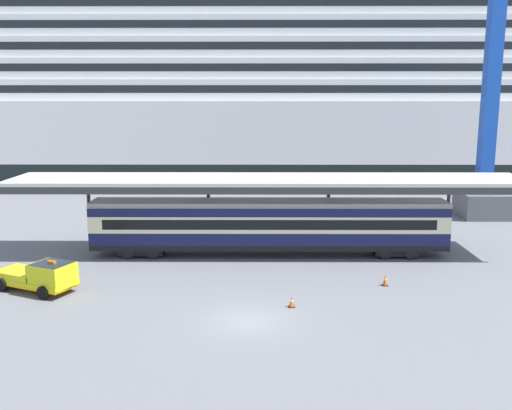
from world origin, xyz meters
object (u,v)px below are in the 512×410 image
at_px(traffic_cone_mid, 292,302).
at_px(quay_bollard, 11,278).
at_px(cruise_ship, 342,87).
at_px(service_truck, 41,276).
at_px(train_carriage, 269,225).
at_px(dockside_crane, 496,55).
at_px(traffic_cone_near, 385,280).

relative_size(traffic_cone_mid, quay_bollard, 0.66).
xyz_separation_m(cruise_ship, quay_bollard, (-27.12, -48.33, -12.37)).
bearing_deg(service_truck, train_carriage, 30.13).
height_order(cruise_ship, dockside_crane, dockside_crane).
relative_size(cruise_ship, traffic_cone_near, 220.33).
bearing_deg(traffic_cone_near, quay_bollard, -179.61).
relative_size(traffic_cone_near, dockside_crane, 0.01).
xyz_separation_m(traffic_cone_near, dockside_crane, (14.14, 20.44, 14.97)).
distance_m(traffic_cone_near, quay_bollard, 23.23).
xyz_separation_m(traffic_cone_mid, dockside_crane, (20.15, 24.12, 15.01)).
distance_m(cruise_ship, dockside_crane, 29.67).
distance_m(cruise_ship, service_truck, 56.52).
bearing_deg(cruise_ship, train_carriage, -104.92).
xyz_separation_m(traffic_cone_mid, quay_bollard, (-17.21, 3.52, 0.20)).
bearing_deg(cruise_ship, quay_bollard, -119.29).
height_order(train_carriage, traffic_cone_near, train_carriage).
xyz_separation_m(service_truck, quay_bollard, (-2.26, 1.01, -0.47)).
xyz_separation_m(cruise_ship, dockside_crane, (10.25, -27.73, 2.45)).
xyz_separation_m(cruise_ship, traffic_cone_near, (-3.89, -48.17, -12.53)).
bearing_deg(quay_bollard, service_truck, -24.16).
height_order(service_truck, traffic_cone_mid, service_truck).
distance_m(traffic_cone_mid, dockside_crane, 34.83).
relative_size(train_carriage, traffic_cone_mid, 40.55).
bearing_deg(train_carriage, traffic_cone_near, -43.95).
bearing_deg(dockside_crane, train_carriage, -147.43).
bearing_deg(service_truck, quay_bollard, 155.84).
distance_m(cruise_ship, train_carriage, 44.04).
bearing_deg(traffic_cone_mid, dockside_crane, 50.12).
bearing_deg(service_truck, cruise_ship, 63.27).
xyz_separation_m(train_carriage, traffic_cone_near, (7.12, -6.86, -1.96)).
distance_m(dockside_crane, quay_bollard, 45.16).
bearing_deg(quay_bollard, train_carriage, 23.55).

